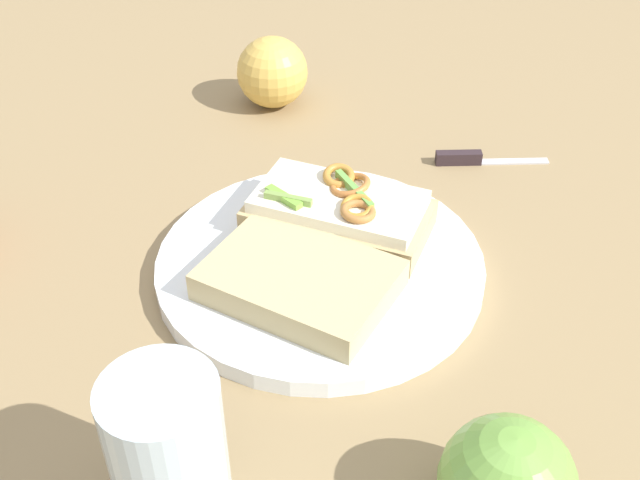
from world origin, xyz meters
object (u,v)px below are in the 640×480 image
object	(u,v)px
sandwich	(339,212)
bread_slice_side	(299,280)
plate	(320,266)
knife	(475,159)
drinking_glass	(169,456)
apple_1	(272,72)

from	to	relation	value
sandwich	bread_slice_side	bearing A→B (deg)	-90.15
plate	knife	world-z (taller)	plate
plate	drinking_glass	xyz separation A→B (m)	(0.17, -0.18, 0.05)
plate	sandwich	distance (m)	0.05
bread_slice_side	sandwich	bearing A→B (deg)	97.74
plate	drinking_glass	distance (m)	0.25
apple_1	knife	world-z (taller)	apple_1
bread_slice_side	knife	world-z (taller)	bread_slice_side
plate	apple_1	xyz separation A→B (m)	(-0.29, 0.08, 0.03)
bread_slice_side	knife	bearing A→B (deg)	80.19
plate	bread_slice_side	distance (m)	0.05
plate	bread_slice_side	world-z (taller)	bread_slice_side
bread_slice_side	drinking_glass	size ratio (longest dim) A/B	1.24
sandwich	bread_slice_side	xyz separation A→B (m)	(0.06, -0.06, -0.01)
plate	knife	size ratio (longest dim) A/B	2.49
drinking_glass	knife	distance (m)	0.48
sandwich	bread_slice_side	size ratio (longest dim) A/B	1.19
plate	apple_1	size ratio (longest dim) A/B	3.48
bread_slice_side	knife	size ratio (longest dim) A/B	1.30
plate	sandwich	xyz separation A→B (m)	(-0.03, 0.03, 0.03)
plate	bread_slice_side	bearing A→B (deg)	-46.45
drinking_glass	bread_slice_side	bearing A→B (deg)	134.50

